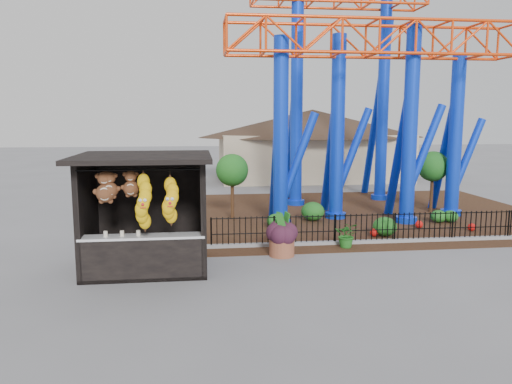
{
  "coord_description": "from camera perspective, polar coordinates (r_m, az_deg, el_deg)",
  "views": [
    {
      "loc": [
        -1.64,
        -12.31,
        4.08
      ],
      "look_at": [
        0.03,
        1.5,
        2.0
      ],
      "focal_mm": 35.0,
      "sensor_mm": 36.0,
      "label": 1
    }
  ],
  "objects": [
    {
      "name": "ground",
      "position": [
        13.07,
        0.65,
        -9.69
      ],
      "size": [
        120.0,
        120.0,
        0.0
      ],
      "primitive_type": "plane",
      "color": "slate",
      "rests_on": "ground"
    },
    {
      "name": "planter_foliage",
      "position": [
        14.78,
        2.98,
        -3.9
      ],
      "size": [
        0.7,
        0.7,
        0.64
      ],
      "primitive_type": "ellipsoid",
      "color": "#331424",
      "rests_on": "terracotta_planter"
    },
    {
      "name": "picket_fence",
      "position": [
        17.03,
        15.89,
        -3.96
      ],
      "size": [
        12.2,
        0.06,
        1.0
      ],
      "primitive_type": null,
      "color": "black",
      "rests_on": "ground"
    },
    {
      "name": "potted_plant",
      "position": [
        16.06,
        10.37,
        -4.84
      ],
      "size": [
        0.91,
        0.85,
        0.82
      ],
      "primitive_type": "imported",
      "rotation": [
        0.0,
        0.0,
        -0.34
      ],
      "color": "#1C5B1A",
      "rests_on": "ground"
    },
    {
      "name": "landscaping",
      "position": [
        19.19,
        11.2,
        -2.94
      ],
      "size": [
        7.83,
        3.73,
        0.74
      ],
      "color": "#1D5C1B",
      "rests_on": "mulch_bed"
    },
    {
      "name": "pavilion",
      "position": [
        33.22,
        6.44,
        6.71
      ],
      "size": [
        15.0,
        15.0,
        4.8
      ],
      "color": "#BFAD8C",
      "rests_on": "ground"
    },
    {
      "name": "prize_booth",
      "position": [
        13.54,
        -12.63,
        -2.59
      ],
      "size": [
        3.5,
        3.4,
        3.12
      ],
      "color": "black",
      "rests_on": "ground"
    },
    {
      "name": "mulch_bed",
      "position": [
        21.47,
        8.46,
        -2.52
      ],
      "size": [
        18.0,
        12.0,
        0.02
      ],
      "primitive_type": "cube",
      "color": "#331E11",
      "rests_on": "ground"
    },
    {
      "name": "curb",
      "position": [
        16.8,
        12.98,
        -5.56
      ],
      "size": [
        18.0,
        0.18,
        0.12
      ],
      "primitive_type": "cube",
      "color": "gray",
      "rests_on": "ground"
    },
    {
      "name": "roller_coaster",
      "position": [
        21.75,
        11.62,
        14.58
      ],
      "size": [
        11.0,
        6.37,
        10.82
      ],
      "color": "#0D36DF",
      "rests_on": "ground"
    },
    {
      "name": "terracotta_planter",
      "position": [
        14.92,
        2.97,
        -6.2
      ],
      "size": [
        0.87,
        0.87,
        0.59
      ],
      "primitive_type": "cylinder",
      "rotation": [
        0.0,
        0.0,
        -0.17
      ],
      "color": "brown",
      "rests_on": "ground"
    }
  ]
}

